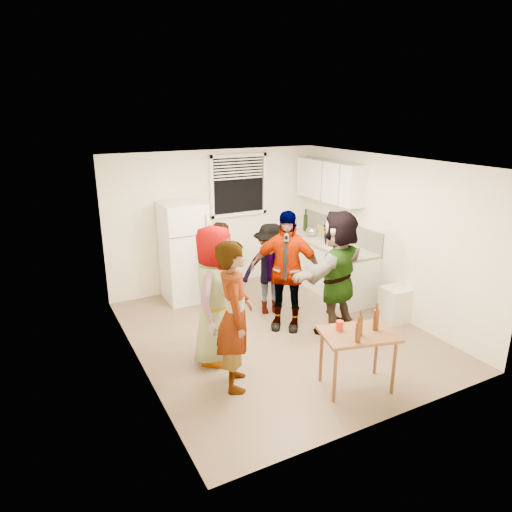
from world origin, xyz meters
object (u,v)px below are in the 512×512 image
trash_bin (394,306)px  guest_orange (334,328)px  guest_stripe (236,384)px  guest_back_left (224,309)px  blue_cup (341,254)px  guest_back_right (270,312)px  beer_bottle_counter (336,248)px  beer_bottle_table (375,330)px  guest_grey (217,359)px  guest_black (284,327)px  serving_table (355,387)px  refrigerator (184,252)px  kettle (312,236)px  red_cup (339,330)px  wine_bottle (305,231)px

trash_bin → guest_orange: 1.04m
guest_stripe → guest_back_left: (0.75, 2.04, 0.00)m
blue_cup → guest_back_right: bearing=166.6°
beer_bottle_counter → trash_bin: bearing=-79.2°
beer_bottle_counter → beer_bottle_table: size_ratio=0.82×
guest_grey → guest_black: size_ratio=1.01×
guest_stripe → guest_orange: 2.05m
beer_bottle_table → guest_stripe: (-1.45, 0.75, -0.72)m
serving_table → guest_black: bearing=87.6°
beer_bottle_counter → blue_cup: (-0.16, -0.32, 0.00)m
refrigerator → kettle: refrigerator is taller
blue_cup → serving_table: blue_cup is taller
guest_orange → red_cup: bearing=30.4°
guest_grey → guest_back_right: (1.35, 0.96, 0.00)m
serving_table → guest_grey: serving_table is taller
kettle → beer_bottle_counter: size_ratio=1.23×
guest_back_left → guest_back_right: guest_back_left is taller
refrigerator → wine_bottle: size_ratio=5.31×
kettle → guest_back_right: size_ratio=0.17×
guest_stripe → guest_black: size_ratio=1.00×
refrigerator → guest_stripe: refrigerator is taller
guest_grey → kettle: bearing=-14.3°
wine_bottle → guest_stripe: size_ratio=0.18×
guest_back_right → guest_orange: (0.57, -0.97, 0.00)m
red_cup → guest_stripe: red_cup is taller
red_cup → guest_stripe: 1.41m
serving_table → refrigerator: bearing=104.3°
guest_stripe → guest_back_right: size_ratio=1.22×
wine_bottle → beer_bottle_table: bearing=-111.3°
wine_bottle → serving_table: bearing=-114.3°
beer_bottle_counter → serving_table: size_ratio=0.25×
beer_bottle_counter → red_cup: bearing=-126.2°
serving_table → guest_orange: 1.52m
refrigerator → serving_table: (0.89, -3.49, -0.85)m
blue_cup → guest_stripe: blue_cup is taller
beer_bottle_table → guest_grey: beer_bottle_table is taller
red_cup → guest_stripe: bearing=152.9°
serving_table → beer_bottle_table: 0.75m
guest_black → guest_orange: bearing=8.0°
kettle → guest_grey: (-2.72, -1.82, -0.90)m
guest_back_left → guest_black: (0.56, -1.00, 0.00)m
guest_black → blue_cup: bearing=53.8°
serving_table → guest_back_right: size_ratio=0.58×
trash_bin → guest_orange: (-0.99, 0.21, -0.25)m
guest_back_right → wine_bottle: bearing=58.3°
beer_bottle_table → red_cup: (-0.37, 0.19, 0.00)m
refrigerator → blue_cup: bearing=-33.5°
trash_bin → refrigerator: bearing=137.7°
guest_grey → wine_bottle: bearing=-10.1°
kettle → beer_bottle_table: 3.47m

